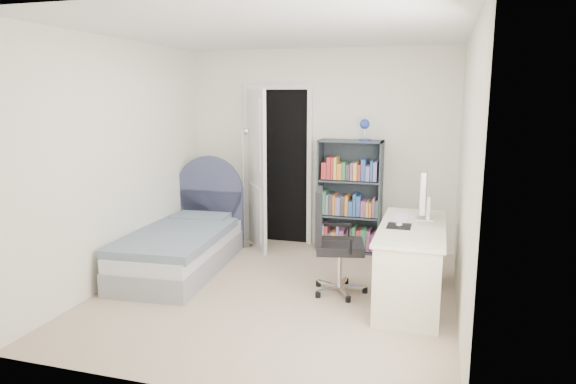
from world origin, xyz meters
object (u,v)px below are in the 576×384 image
(bed, at_px, (183,245))
(desk, at_px, (411,259))
(floor_lamp, at_px, (245,200))
(bookcase, at_px, (350,202))
(nightstand, at_px, (208,208))
(office_chair, at_px, (331,237))

(bed, xyz_separation_m, desk, (2.52, -0.21, 0.13))
(bed, height_order, floor_lamp, floor_lamp)
(floor_lamp, relative_size, desk, 1.03)
(bookcase, height_order, desk, bookcase)
(nightstand, distance_m, floor_lamp, 0.70)
(nightstand, distance_m, bookcase, 1.93)
(bookcase, bearing_deg, desk, -59.56)
(office_chair, bearing_deg, desk, 2.85)
(desk, bearing_deg, office_chair, -177.15)
(floor_lamp, distance_m, desk, 2.42)
(floor_lamp, bearing_deg, bookcase, 12.30)
(nightstand, bearing_deg, floor_lamp, -20.09)
(floor_lamp, bearing_deg, office_chair, -40.77)
(desk, xyz_separation_m, office_chair, (-0.77, -0.04, 0.17))
(nightstand, relative_size, floor_lamp, 0.42)
(bookcase, bearing_deg, office_chair, -87.41)
(bed, distance_m, bookcase, 2.10)
(nightstand, bearing_deg, office_chair, -35.20)
(bookcase, relative_size, desk, 1.10)
(desk, bearing_deg, nightstand, 153.65)
(floor_lamp, bearing_deg, nightstand, 159.91)
(floor_lamp, xyz_separation_m, office_chair, (1.36, -1.17, -0.06))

